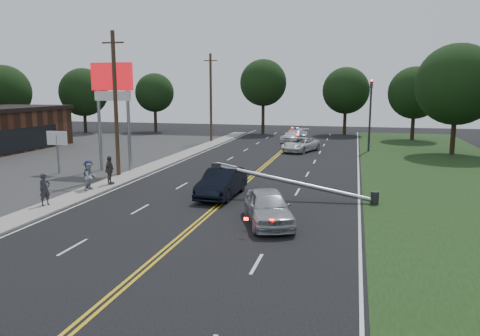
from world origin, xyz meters
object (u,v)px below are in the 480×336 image
(small_sign, at_px, (57,142))
(emergency_a, at_px, (301,145))
(pylon_sign, at_px, (112,90))
(emergency_b, at_px, (295,136))
(bystander_c, at_px, (89,174))
(bystander_d, at_px, (110,170))
(traffic_signal, at_px, (370,108))
(bystander_a, at_px, (45,189))
(crashed_sedan, at_px, (222,183))
(bystander_b, at_px, (90,177))
(fallen_streetlight, at_px, (302,184))
(waiting_sedan, at_px, (268,207))
(utility_pole_mid, at_px, (116,104))
(utility_pole_far, at_px, (211,98))

(small_sign, xyz_separation_m, emergency_a, (15.81, 16.09, -1.65))
(pylon_sign, height_order, emergency_b, pylon_sign)
(bystander_c, bearing_deg, bystander_d, -27.41)
(traffic_signal, distance_m, bystander_a, 31.90)
(crashed_sedan, distance_m, bystander_b, 8.05)
(bystander_c, bearing_deg, pylon_sign, 10.43)
(fallen_streetlight, xyz_separation_m, emergency_b, (-3.99, 28.16, -0.19))
(bystander_c, bearing_deg, bystander_a, 175.59)
(emergency_b, distance_m, bystander_d, 28.53)
(bystander_b, xyz_separation_m, bystander_c, (-0.31, 0.40, 0.06))
(small_sign, height_order, fallen_streetlight, small_sign)
(traffic_signal, height_order, waiting_sedan, traffic_signal)
(pylon_sign, relative_size, emergency_b, 1.59)
(pylon_sign, height_order, utility_pole_mid, utility_pole_mid)
(emergency_b, xyz_separation_m, bystander_a, (-8.89, -32.96, 0.23))
(crashed_sedan, xyz_separation_m, emergency_b, (0.59, 28.36, -0.09))
(utility_pole_far, bearing_deg, traffic_signal, -12.89)
(waiting_sedan, distance_m, bystander_d, 12.73)
(emergency_a, distance_m, bystander_b, 23.39)
(small_sign, distance_m, traffic_signal, 28.72)
(bystander_a, height_order, bystander_b, bystander_a)
(utility_pole_far, distance_m, bystander_a, 31.08)
(small_sign, xyz_separation_m, bystander_b, (5.59, -4.96, -1.40))
(small_sign, bearing_deg, utility_pole_far, 77.69)
(bystander_c, bearing_deg, bystander_b, -146.97)
(crashed_sedan, bearing_deg, small_sign, 165.10)
(fallen_streetlight, relative_size, utility_pole_mid, 0.94)
(emergency_b, relative_size, bystander_d, 2.75)
(pylon_sign, xyz_separation_m, bystander_b, (2.09, -6.96, -5.06))
(utility_pole_far, bearing_deg, crashed_sedan, -71.43)
(utility_pole_mid, bearing_deg, bystander_a, -86.70)
(fallen_streetlight, xyz_separation_m, bystander_d, (-12.31, 0.87, 0.12))
(emergency_a, xyz_separation_m, bystander_c, (-10.53, -20.65, 0.31))
(pylon_sign, height_order, waiting_sedan, pylon_sign)
(waiting_sedan, xyz_separation_m, emergency_b, (-2.99, 33.14, -0.07))
(utility_pole_mid, xyz_separation_m, bystander_d, (1.08, -3.13, -4.05))
(small_sign, relative_size, utility_pole_mid, 0.31)
(small_sign, height_order, utility_pole_far, utility_pole_far)
(pylon_sign, bearing_deg, emergency_a, 48.86)
(bystander_b, bearing_deg, emergency_a, -12.19)
(bystander_a, distance_m, bystander_d, 5.70)
(bystander_b, bearing_deg, crashed_sedan, -70.94)
(crashed_sedan, bearing_deg, traffic_signal, 70.89)
(fallen_streetlight, distance_m, bystander_c, 12.92)
(traffic_signal, distance_m, fallen_streetlight, 22.62)
(small_sign, xyz_separation_m, bystander_a, (5.31, -8.80, -1.37))
(crashed_sedan, xyz_separation_m, waiting_sedan, (3.58, -4.77, -0.02))
(fallen_streetlight, distance_m, emergency_b, 28.44)
(emergency_a, relative_size, bystander_c, 2.82)
(utility_pole_mid, height_order, bystander_b, utility_pole_mid)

